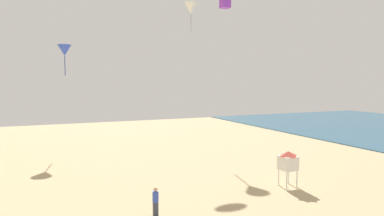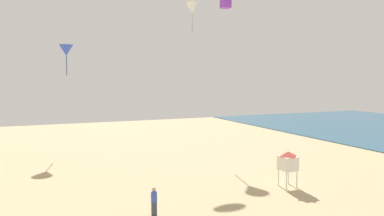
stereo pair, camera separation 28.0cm
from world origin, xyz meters
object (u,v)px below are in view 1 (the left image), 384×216
(lifeguard_stand, at_px, (288,161))
(kite_flyer, at_px, (156,200))
(kite_white_delta, at_px, (191,8))
(kite_purple_box, at_px, (225,1))
(kite_blue_delta_2, at_px, (64,50))

(lifeguard_stand, bearing_deg, kite_flyer, 167.83)
(kite_white_delta, relative_size, kite_purple_box, 3.03)
(kite_flyer, bearing_deg, kite_purple_box, 106.69)
(kite_flyer, height_order, kite_purple_box, kite_purple_box)
(lifeguard_stand, bearing_deg, kite_purple_box, 75.50)
(kite_flyer, relative_size, lifeguard_stand, 0.64)
(kite_flyer, distance_m, kite_blue_delta_2, 27.73)
(kite_white_delta, height_order, kite_blue_delta_2, kite_white_delta)
(kite_white_delta, distance_m, kite_purple_box, 13.05)
(kite_blue_delta_2, height_order, kite_purple_box, kite_purple_box)
(lifeguard_stand, relative_size, kite_purple_box, 2.08)
(lifeguard_stand, relative_size, kite_white_delta, 0.69)
(lifeguard_stand, bearing_deg, kite_white_delta, 65.86)
(kite_flyer, distance_m, kite_purple_box, 19.20)
(kite_purple_box, bearing_deg, kite_flyer, -135.53)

